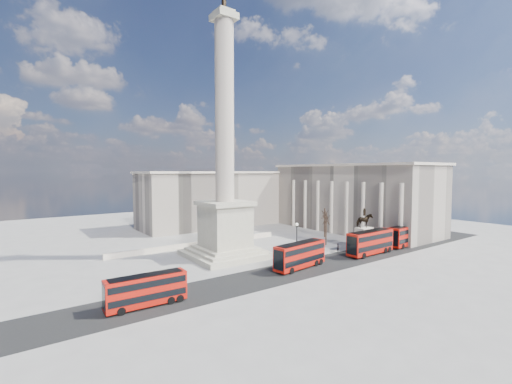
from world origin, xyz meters
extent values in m
plane|color=gray|center=(0.00, 0.00, 0.00)|extent=(180.00, 180.00, 0.00)
cube|color=black|center=(5.00, -10.00, 0.00)|extent=(120.00, 9.00, 0.01)
cube|color=#BAB49B|center=(0.00, 5.00, 0.50)|extent=(14.00, 14.00, 1.00)
cube|color=#BAB49B|center=(0.00, 5.00, 1.25)|extent=(12.00, 12.00, 0.50)
cube|color=#BAB49B|center=(0.00, 5.00, 1.75)|extent=(10.00, 10.00, 0.50)
cube|color=#BAB49B|center=(0.00, 5.00, 6.00)|extent=(8.00, 8.00, 8.00)
cube|color=#BAB49B|center=(0.00, 5.00, 10.40)|extent=(9.00, 9.00, 0.80)
cylinder|color=#B9AA99|center=(0.00, 5.00, 27.80)|extent=(3.60, 3.60, 34.00)
cube|color=#BAB49B|center=(0.00, 5.00, 45.40)|extent=(4.20, 4.20, 1.20)
cube|color=#BAB49B|center=(0.00, 5.00, 46.30)|extent=(3.20, 3.20, 0.60)
cylinder|color=black|center=(0.00, 5.00, 47.90)|extent=(0.90, 0.90, 2.60)
cube|color=beige|center=(0.00, 16.00, 0.55)|extent=(40.00, 0.60, 1.10)
cube|color=beige|center=(45.00, 10.00, 9.00)|extent=(18.00, 45.00, 18.00)
cube|color=beige|center=(45.00, 10.00, 18.30)|extent=(19.00, 46.00, 0.60)
cube|color=beige|center=(20.00, 40.00, 8.00)|extent=(50.00, 16.00, 16.00)
cube|color=beige|center=(20.00, 40.00, 16.30)|extent=(51.00, 17.00, 0.60)
cube|color=red|center=(-20.58, -10.66, 2.10)|extent=(9.77, 2.47, 3.58)
cube|color=black|center=(-20.58, -10.66, 1.46)|extent=(9.38, 2.52, 0.79)
cube|color=black|center=(-20.58, -10.66, 3.05)|extent=(9.38, 2.52, 0.79)
cube|color=black|center=(-20.58, -10.66, 3.91)|extent=(8.79, 2.22, 0.05)
cylinder|color=black|center=(-23.78, -10.58, 0.49)|extent=(1.03, 2.35, 0.97)
cylinder|color=black|center=(-17.86, -10.74, 0.49)|extent=(1.03, 2.35, 0.97)
cylinder|color=black|center=(-16.69, -10.77, 0.49)|extent=(1.03, 2.35, 0.97)
cube|color=red|center=(6.13, -9.58, 2.36)|extent=(11.18, 3.97, 4.03)
cube|color=black|center=(6.13, -9.58, 1.64)|extent=(10.75, 3.97, 0.90)
cube|color=black|center=(6.13, -9.58, 3.43)|extent=(10.75, 3.97, 0.90)
cube|color=black|center=(6.13, -9.58, 4.41)|extent=(10.06, 3.57, 0.06)
cylinder|color=black|center=(2.55, -10.08, 0.55)|extent=(1.44, 2.73, 1.09)
cylinder|color=black|center=(9.16, -9.16, 0.55)|extent=(1.44, 2.73, 1.09)
cylinder|color=black|center=(10.46, -8.98, 0.55)|extent=(1.44, 2.73, 1.09)
cube|color=red|center=(24.20, -10.70, 2.55)|extent=(11.87, 2.92, 4.35)
cube|color=black|center=(24.20, -10.70, 1.77)|extent=(11.40, 2.97, 0.97)
cube|color=black|center=(24.20, -10.70, 3.71)|extent=(11.40, 2.97, 0.97)
cube|color=black|center=(24.20, -10.70, 4.76)|extent=(10.68, 2.62, 0.06)
cylinder|color=black|center=(20.30, -10.78, 0.59)|extent=(1.24, 2.83, 1.18)
cylinder|color=black|center=(27.51, -10.64, 0.59)|extent=(1.24, 2.83, 1.18)
cylinder|color=black|center=(28.93, -10.61, 0.59)|extent=(1.24, 2.83, 1.18)
cube|color=red|center=(37.46, -10.43, 2.43)|extent=(11.40, 3.43, 4.14)
cube|color=black|center=(37.46, -10.43, 1.68)|extent=(10.95, 3.45, 0.92)
cube|color=black|center=(37.46, -10.43, 3.52)|extent=(10.95, 3.45, 0.92)
cube|color=black|center=(37.46, -10.43, 4.52)|extent=(10.26, 3.08, 0.06)
cylinder|color=black|center=(33.76, -10.72, 0.56)|extent=(1.33, 2.75, 1.12)
cylinder|color=black|center=(40.59, -10.19, 0.56)|extent=(1.33, 2.75, 1.12)
cylinder|color=black|center=(41.94, -10.08, 0.56)|extent=(1.33, 2.75, 1.12)
cylinder|color=black|center=(10.31, -4.23, 0.26)|extent=(0.46, 0.46, 0.52)
cylinder|color=black|center=(10.31, -4.23, 3.13)|extent=(0.17, 0.17, 6.25)
cylinder|color=black|center=(10.31, -4.23, 6.15)|extent=(0.31, 0.31, 0.31)
sphere|color=silver|center=(10.31, -4.23, 6.51)|extent=(0.58, 0.58, 0.58)
cube|color=beige|center=(26.81, -7.24, 0.27)|extent=(4.28, 3.21, 0.53)
cube|color=beige|center=(26.81, -7.24, 2.35)|extent=(3.42, 2.35, 4.71)
imported|color=black|center=(26.81, -7.24, 6.15)|extent=(3.68, 2.26, 2.89)
cylinder|color=black|center=(26.81, -7.24, 7.90)|extent=(0.53, 0.53, 1.28)
sphere|color=black|center=(26.81, -7.24, 8.65)|extent=(0.39, 0.39, 0.39)
cylinder|color=#332319|center=(23.80, 0.68, 3.65)|extent=(0.29, 0.29, 7.31)
cylinder|color=#332319|center=(37.18, 0.63, 2.97)|extent=(0.27, 0.27, 5.94)
cylinder|color=#332319|center=(30.44, 7.21, 3.67)|extent=(0.31, 0.31, 7.34)
imported|color=#262125|center=(20.64, -5.53, 0.90)|extent=(0.68, 0.47, 1.79)
imported|color=#262125|center=(31.93, -5.23, 0.97)|extent=(1.13, 1.01, 1.93)
imported|color=#262125|center=(13.74, -6.09, 0.83)|extent=(0.51, 1.01, 1.66)
camera|label=1|loc=(-33.83, -51.78, 16.58)|focal=24.00mm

